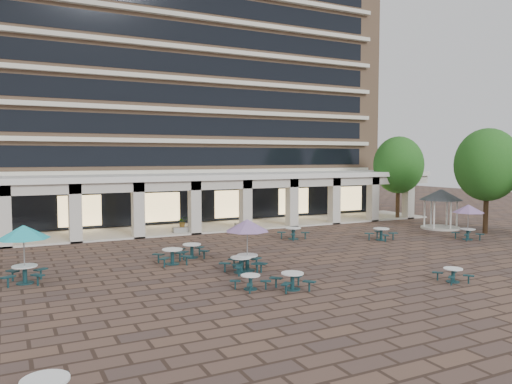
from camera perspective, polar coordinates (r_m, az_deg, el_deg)
ground at (r=27.63m, az=6.01°, el=-8.00°), size 120.00×120.00×0.00m
apartment_building at (r=50.83m, az=-9.92°, el=11.70°), size 40.00×15.50×25.20m
retail_arcade at (r=40.37m, az=-5.38°, el=0.10°), size 42.00×6.60×4.40m
picnic_table_1 at (r=21.97m, az=-0.64°, el=-10.10°), size 1.69×1.69×0.64m
picnic_table_2 at (r=24.91m, az=21.59°, el=-8.68°), size 1.59×1.59×0.64m
picnic_table_4 at (r=24.92m, az=-25.03°, el=-4.40°), size 2.30×2.30×2.66m
picnic_table_5 at (r=21.98m, az=4.18°, el=-9.94°), size 1.79×1.79×0.74m
picnic_table_6 at (r=25.17m, az=-1.01°, el=-4.06°), size 2.25×2.25×2.60m
picnic_table_7 at (r=35.70m, az=14.11°, el=-4.57°), size 2.25×2.25×0.82m
picnic_table_8 at (r=25.04m, az=-1.73°, el=-8.14°), size 2.01×2.01×0.79m
picnic_table_9 at (r=28.88m, az=-7.34°, el=-6.53°), size 1.93×1.93×0.79m
picnic_table_11 at (r=37.62m, az=23.10°, el=-1.91°), size 2.11×2.11×2.44m
picnic_table_12 at (r=27.32m, az=-9.54°, el=-7.12°), size 1.87×1.87×0.82m
picnic_table_13 at (r=35.16m, az=4.29°, el=-4.61°), size 2.07×2.07×0.80m
gazebo at (r=42.54m, az=20.38°, el=-0.77°), size 3.40×3.40×3.17m
tree_east_a at (r=41.14m, az=24.92°, el=2.83°), size 4.75×4.75×7.91m
tree_east_c at (r=48.14m, az=15.97°, el=2.98°), size 4.60×4.60×7.67m
planter_left at (r=37.87m, az=-8.40°, el=-3.93°), size 1.50×0.64×1.30m
planter_right at (r=39.77m, az=-1.34°, el=-3.58°), size 1.50×0.65×1.23m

